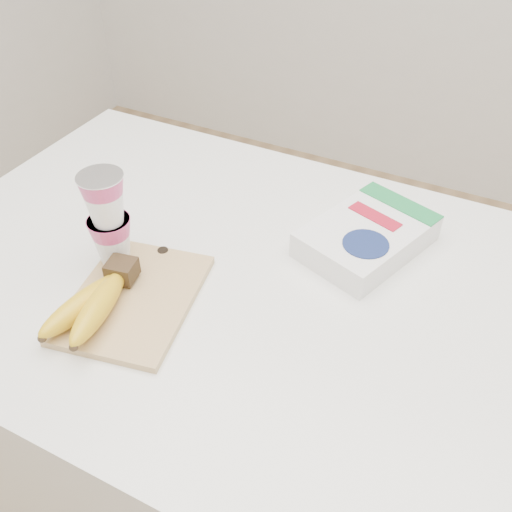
{
  "coord_description": "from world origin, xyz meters",
  "views": [
    {
      "loc": [
        0.36,
        -0.66,
        1.65
      ],
      "look_at": [
        0.01,
        0.02,
        1.0
      ],
      "focal_mm": 40.0,
      "sensor_mm": 36.0,
      "label": 1
    }
  ],
  "objects_px": {
    "bananas": "(94,302)",
    "table": "(247,427)",
    "cereal_box": "(367,236)",
    "cutting_board": "(134,298)",
    "yogurt_stack": "(108,217)"
  },
  "relations": [
    {
      "from": "bananas",
      "to": "table",
      "type": "bearing_deg",
      "value": 49.68
    },
    {
      "from": "bananas",
      "to": "cutting_board",
      "type": "bearing_deg",
      "value": 61.24
    },
    {
      "from": "table",
      "to": "yogurt_stack",
      "type": "distance_m",
      "value": 0.63
    },
    {
      "from": "cutting_board",
      "to": "bananas",
      "type": "distance_m",
      "value": 0.07
    },
    {
      "from": "yogurt_stack",
      "to": "cereal_box",
      "type": "bearing_deg",
      "value": 33.42
    },
    {
      "from": "table",
      "to": "bananas",
      "type": "height_order",
      "value": "bananas"
    },
    {
      "from": "yogurt_stack",
      "to": "bananas",
      "type": "bearing_deg",
      "value": -66.9
    },
    {
      "from": "cereal_box",
      "to": "bananas",
      "type": "bearing_deg",
      "value": -112.69
    },
    {
      "from": "yogurt_stack",
      "to": "cereal_box",
      "type": "distance_m",
      "value": 0.47
    },
    {
      "from": "bananas",
      "to": "yogurt_stack",
      "type": "bearing_deg",
      "value": 113.1
    },
    {
      "from": "cutting_board",
      "to": "table",
      "type": "bearing_deg",
      "value": 34.85
    },
    {
      "from": "yogurt_stack",
      "to": "cutting_board",
      "type": "bearing_deg",
      "value": -36.53
    },
    {
      "from": "table",
      "to": "yogurt_stack",
      "type": "height_order",
      "value": "yogurt_stack"
    },
    {
      "from": "cutting_board",
      "to": "cereal_box",
      "type": "xyz_separation_m",
      "value": [
        0.3,
        0.32,
        0.02
      ]
    },
    {
      "from": "cutting_board",
      "to": "yogurt_stack",
      "type": "height_order",
      "value": "yogurt_stack"
    }
  ]
}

